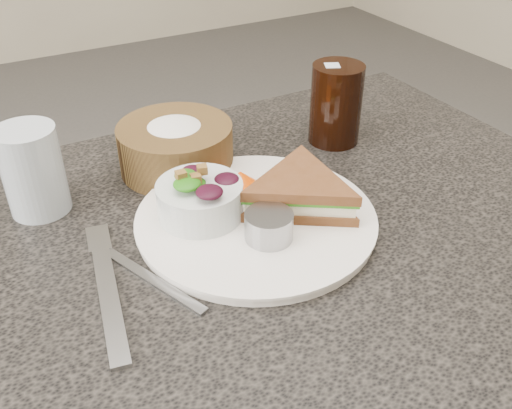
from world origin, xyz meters
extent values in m
cylinder|color=silver|center=(0.02, 0.02, 0.76)|extent=(0.30, 0.30, 0.01)
cylinder|color=gray|center=(0.01, -0.03, 0.78)|extent=(0.06, 0.06, 0.04)
cone|color=#FF4E01|center=(0.03, 0.08, 0.78)|extent=(0.07, 0.07, 0.02)
cube|color=#A2A3A4|center=(-0.19, -0.03, 0.75)|extent=(0.06, 0.21, 0.01)
cube|color=#9A9C9F|center=(-0.14, -0.01, 0.75)|extent=(0.08, 0.18, 0.00)
cylinder|color=#A5AFB7|center=(-0.22, 0.18, 0.81)|extent=(0.09, 0.09, 0.12)
camera|label=1|loc=(-0.27, -0.50, 1.18)|focal=40.00mm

